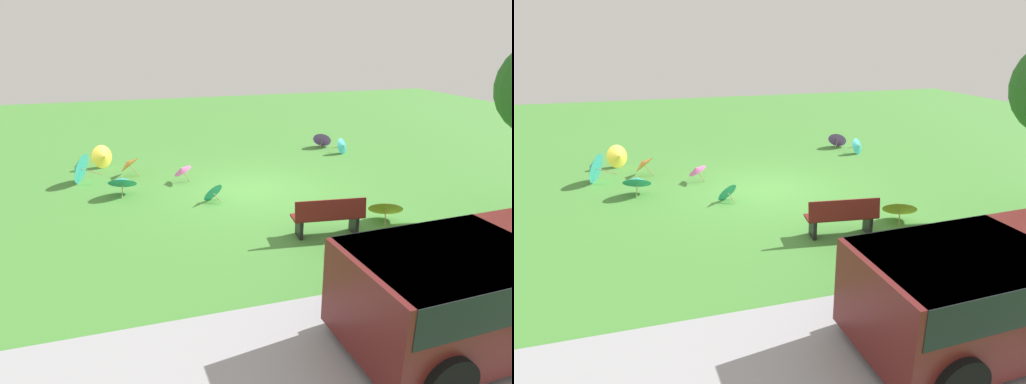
# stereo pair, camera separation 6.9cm
# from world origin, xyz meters

# --- Properties ---
(ground) EXTENTS (40.00, 40.00, 0.00)m
(ground) POSITION_xyz_m (0.00, 0.00, 0.00)
(ground) COLOR #478C38
(road_strip) EXTENTS (40.00, 3.54, 0.01)m
(road_strip) POSITION_xyz_m (0.00, 7.42, 0.00)
(road_strip) COLOR #9E9EA3
(road_strip) RESTS_ON ground
(van_dark) EXTENTS (4.68, 2.30, 1.53)m
(van_dark) POSITION_xyz_m (-1.32, 7.35, 0.91)
(van_dark) COLOR #591919
(van_dark) RESTS_ON ground
(park_bench) EXTENTS (1.64, 0.66, 0.90)m
(park_bench) POSITION_xyz_m (-0.70, 3.48, 0.47)
(park_bench) COLOR maroon
(park_bench) RESTS_ON ground
(parasol_yellow_0) EXTENTS (1.04, 1.00, 0.69)m
(parasol_yellow_0) POSITION_xyz_m (-2.37, 3.13, 0.38)
(parasol_yellow_0) COLOR tan
(parasol_yellow_0) RESTS_ON ground
(parasol_teal_0) EXTENTS (1.05, 1.04, 0.96)m
(parasol_teal_0) POSITION_xyz_m (4.83, -2.11, 0.48)
(parasol_teal_0) COLOR tan
(parasol_teal_0) RESTS_ON ground
(parasol_teal_1) EXTENTS (0.74, 0.69, 0.55)m
(parasol_teal_1) POSITION_xyz_m (1.32, 0.58, 0.28)
(parasol_teal_1) COLOR tan
(parasol_teal_1) RESTS_ON ground
(parasol_teal_2) EXTENTS (0.90, 0.87, 0.71)m
(parasol_teal_2) POSITION_xyz_m (3.59, -0.62, 0.43)
(parasol_teal_2) COLOR tan
(parasol_teal_2) RESTS_ON ground
(parasol_pink_0) EXTENTS (0.59, 0.60, 0.58)m
(parasol_pink_0) POSITION_xyz_m (1.85, -1.29, 0.40)
(parasol_pink_0) COLOR tan
(parasol_pink_0) RESTS_ON ground
(parasol_teal_3) EXTENTS (0.67, 0.68, 0.61)m
(parasol_teal_3) POSITION_xyz_m (-4.39, -2.95, 0.30)
(parasol_teal_3) COLOR tan
(parasol_teal_3) RESTS_ON ground
(parasol_yellow_1) EXTENTS (0.80, 0.77, 0.79)m
(parasol_yellow_1) POSITION_xyz_m (4.14, -3.58, 0.40)
(parasol_yellow_1) COLOR tan
(parasol_yellow_1) RESTS_ON ground
(parasol_orange_0) EXTENTS (0.85, 0.89, 0.67)m
(parasol_orange_0) POSITION_xyz_m (3.38, -2.47, 0.40)
(parasol_orange_0) COLOR tan
(parasol_orange_0) RESTS_ON ground
(parasol_purple_1) EXTENTS (0.88, 0.83, 0.65)m
(parasol_purple_1) POSITION_xyz_m (-4.10, -4.16, 0.32)
(parasol_purple_1) COLOR tan
(parasol_purple_1) RESTS_ON ground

